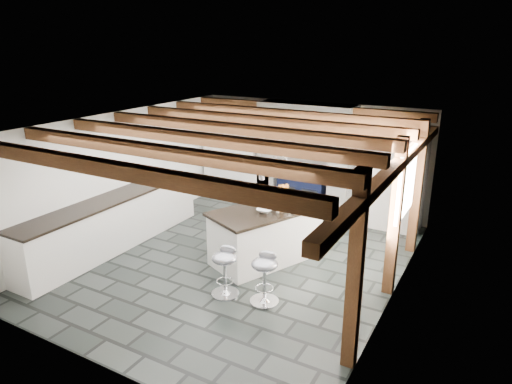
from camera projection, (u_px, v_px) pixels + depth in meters
The scene contains 6 objects.
ground at pixel (239, 260), 7.63m from camera, with size 6.00×6.00×0.00m, color black.
room_shell at pixel (250, 174), 8.75m from camera, with size 6.00×6.03×6.00m.
range_cooker at pixel (304, 190), 9.70m from camera, with size 1.00×0.63×0.99m.
kitchen_island at pixel (266, 234), 7.51m from camera, with size 1.60×2.04×1.20m.
bar_stool_near at pixel (265, 272), 6.26m from camera, with size 0.44×0.44×0.76m.
bar_stool_far at pixel (225, 265), 6.45m from camera, with size 0.42×0.42×0.75m.
Camera 1 is at (3.60, -5.88, 3.48)m, focal length 32.00 mm.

